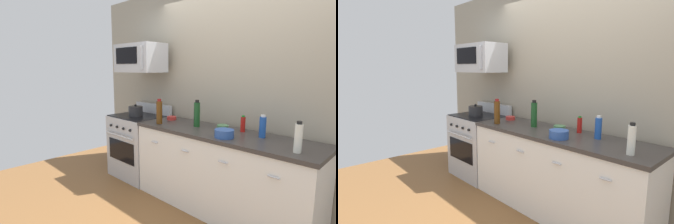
{
  "view_description": "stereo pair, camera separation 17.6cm",
  "coord_description": "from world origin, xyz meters",
  "views": [
    {
      "loc": [
        1.56,
        -2.39,
        1.61
      ],
      "look_at": [
        -0.77,
        -0.05,
        1.06
      ],
      "focal_mm": 28.08,
      "sensor_mm": 36.0,
      "label": 1
    },
    {
      "loc": [
        1.68,
        -2.26,
        1.61
      ],
      "look_at": [
        -0.77,
        -0.05,
        1.06
      ],
      "focal_mm": 28.08,
      "sensor_mm": 36.0,
      "label": 2
    }
  ],
  "objects": [
    {
      "name": "bottle_vinegar_white",
      "position": [
        0.84,
        -0.15,
        1.05
      ],
      "size": [
        0.06,
        0.06,
        0.27
      ],
      "color": "silver",
      "rests_on": "countertop_slab"
    },
    {
      "name": "bowl_blue_mixing",
      "position": [
        0.15,
        -0.17,
        0.96
      ],
      "size": [
        0.2,
        0.2,
        0.08
      ],
      "color": "#2D519E",
      "rests_on": "countertop_slab"
    },
    {
      "name": "microwave",
      "position": [
        -1.43,
        0.05,
        1.75
      ],
      "size": [
        0.74,
        0.44,
        0.4
      ],
      "color": "#B7BABF"
    },
    {
      "name": "ground_plane",
      "position": [
        0.0,
        0.0,
        0.0
      ],
      "size": [
        6.25,
        6.25,
        0.0
      ],
      "primitive_type": "plane",
      "color": "brown"
    },
    {
      "name": "counter_unit",
      "position": [
        0.0,
        -0.0,
        0.46
      ],
      "size": [
        2.12,
        0.66,
        0.92
      ],
      "color": "white",
      "rests_on": "ground_plane"
    },
    {
      "name": "bowl_red_small",
      "position": [
        -0.87,
        0.12,
        0.94
      ],
      "size": [
        0.13,
        0.13,
        0.05
      ],
      "color": "#B72D28",
      "rests_on": "countertop_slab"
    },
    {
      "name": "bottle_wine_amber",
      "position": [
        -0.8,
        -0.18,
        1.07
      ],
      "size": [
        0.08,
        0.08,
        0.31
      ],
      "color": "#59330F",
      "rests_on": "countertop_slab"
    },
    {
      "name": "bottle_hot_sauce_red",
      "position": [
        0.16,
        0.18,
        1.01
      ],
      "size": [
        0.05,
        0.05,
        0.18
      ],
      "color": "#B21914",
      "rests_on": "countertop_slab"
    },
    {
      "name": "range_oven",
      "position": [
        -1.43,
        0.0,
        0.47
      ],
      "size": [
        0.76,
        0.69,
        1.07
      ],
      "color": "#B7BABF",
      "rests_on": "ground_plane"
    },
    {
      "name": "bottle_wine_green",
      "position": [
        -0.37,
        0.03,
        1.07
      ],
      "size": [
        0.07,
        0.07,
        0.32
      ],
      "color": "#19471E",
      "rests_on": "countertop_slab"
    },
    {
      "name": "bottle_soda_blue",
      "position": [
        0.42,
        0.1,
        1.03
      ],
      "size": [
        0.07,
        0.07,
        0.23
      ],
      "color": "#1E4CA5",
      "rests_on": "countertop_slab"
    },
    {
      "name": "back_wall",
      "position": [
        0.0,
        0.41,
        1.35
      ],
      "size": [
        5.21,
        0.1,
        2.7
      ],
      "primitive_type": "cube",
      "color": "#9E937F",
      "rests_on": "ground_plane"
    },
    {
      "name": "bowl_green_glaze",
      "position": [
        -0.06,
        0.12,
        0.95
      ],
      "size": [
        0.13,
        0.13,
        0.05
      ],
      "color": "#477A4C",
      "rests_on": "countertop_slab"
    },
    {
      "name": "stockpot",
      "position": [
        -1.43,
        -0.05,
        0.99
      ],
      "size": [
        0.21,
        0.21,
        0.17
      ],
      "color": "#262628",
      "rests_on": "range_oven"
    }
  ]
}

